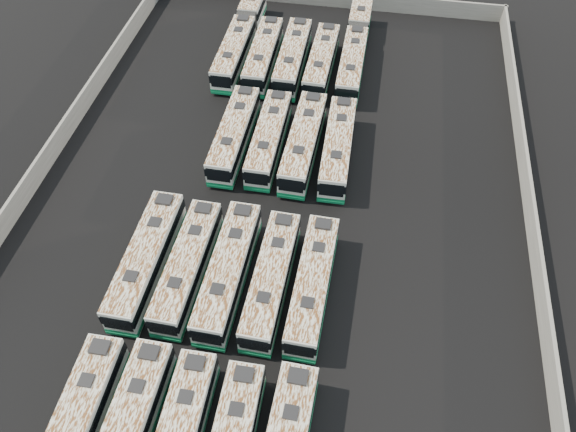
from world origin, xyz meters
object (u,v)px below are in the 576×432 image
at_px(bus_back_right, 321,62).
at_px(bus_midfront_right, 271,279).
at_px(bus_midback_right, 303,143).
at_px(bus_midback_left, 234,135).
at_px(bus_front_far_left, 77,428).
at_px(bus_midfront_far_right, 313,284).
at_px(bus_midfront_center, 228,271).
at_px(bus_midfront_far_left, 147,259).
at_px(bus_back_far_right, 355,49).
at_px(bus_back_far_left, 240,38).
at_px(bus_midback_far_right, 338,147).
at_px(bus_back_center, 293,58).
at_px(bus_midfront_left, 188,266).
at_px(bus_midback_center, 269,138).
at_px(bus_back_left, 263,56).

bearing_deg(bus_back_right, bus_midfront_right, -88.62).
bearing_deg(bus_midback_right, bus_midback_left, -178.70).
bearing_deg(bus_front_far_left, bus_back_right, 76.13).
relative_size(bus_midfront_far_right, bus_back_right, 1.00).
relative_size(bus_midfront_center, bus_midfront_right, 1.04).
distance_m(bus_midfront_far_left, bus_back_far_right, 35.23).
bearing_deg(bus_back_far_left, bus_back_right, -17.52).
height_order(bus_midfront_right, bus_midback_right, bus_midback_right).
bearing_deg(bus_front_far_left, bus_midback_right, 70.21).
relative_size(bus_front_far_left, bus_midback_far_right, 1.00).
bearing_deg(bus_back_center, bus_midfront_left, -96.79).
relative_size(bus_midfront_center, bus_back_right, 1.04).
bearing_deg(bus_midback_center, bus_front_far_left, -102.93).
height_order(bus_midfront_far_left, bus_back_left, bus_midfront_far_left).
height_order(bus_back_far_left, bus_back_left, bus_back_left).
bearing_deg(bus_front_far_left, bus_back_far_left, 89.24).
xyz_separation_m(bus_midfront_center, bus_midback_far_right, (6.79, 15.77, -0.03)).
bearing_deg(bus_back_center, bus_midfront_right, -83.73).
distance_m(bus_midfront_far_right, bus_back_far_right, 32.55).
bearing_deg(bus_midfront_right, bus_back_far_right, 85.37).
bearing_deg(bus_back_right, bus_midfront_far_right, -82.33).
distance_m(bus_midback_center, bus_back_far_left, 17.94).
height_order(bus_back_left, bus_back_right, bus_back_left).
distance_m(bus_midfront_far_right, bus_midback_far_right, 15.77).
height_order(bus_midfront_left, bus_midfront_right, bus_midfront_right).
relative_size(bus_midfront_left, bus_midfront_right, 1.00).
xyz_separation_m(bus_midback_right, bus_midback_far_right, (3.32, -0.02, -0.04)).
xyz_separation_m(bus_midfront_left, bus_midback_right, (6.78, 15.82, 0.08)).
height_order(bus_midfront_far_left, bus_back_far_left, bus_midfront_far_left).
bearing_deg(bus_front_far_left, bus_midfront_right, 52.28).
bearing_deg(bus_midback_far_right, bus_midfront_right, -102.98).
bearing_deg(bus_midfront_far_left, bus_midfront_far_right, 0.47).
bearing_deg(bus_back_far_right, bus_midback_center, -111.66).
bearing_deg(bus_back_far_left, bus_midfront_left, -84.19).
xyz_separation_m(bus_back_left, bus_back_center, (3.34, 0.10, 0.03)).
distance_m(bus_midfront_center, bus_midback_center, 15.89).
height_order(bus_midback_left, bus_midback_right, bus_midback_right).
distance_m(bus_midback_left, bus_back_left, 13.60).
xyz_separation_m(bus_midfront_center, bus_midback_center, (0.08, 15.89, -0.07)).
xyz_separation_m(bus_midfront_center, bus_midfront_far_right, (6.70, -0.00, -0.07)).
bearing_deg(bus_back_far_left, bus_midfront_far_right, -67.73).
bearing_deg(bus_back_left, bus_midback_far_right, -54.33).
distance_m(bus_front_far_left, bus_midfront_left, 13.96).
distance_m(bus_front_far_left, bus_midback_right, 31.07).
bearing_deg(bus_midfront_right, bus_front_far_left, -125.85).
bearing_deg(bus_midfront_left, bus_back_left, 90.96).
xyz_separation_m(bus_back_center, bus_back_right, (3.28, -0.13, -0.07)).
bearing_deg(bus_midfront_far_right, bus_back_left, 109.81).
height_order(bus_front_far_left, bus_back_left, bus_back_left).
distance_m(bus_midfront_center, bus_back_center, 29.50).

